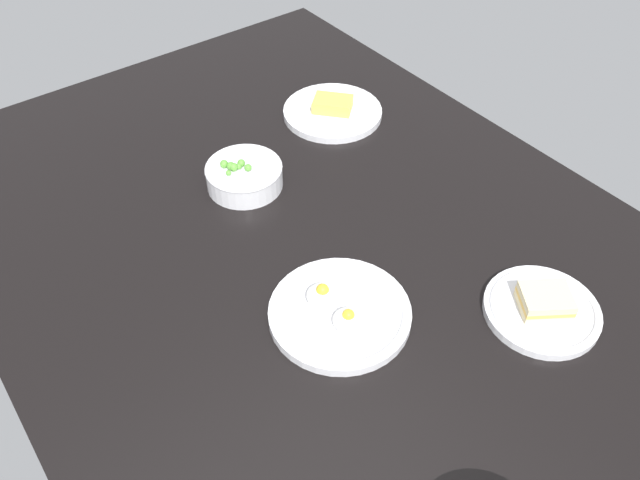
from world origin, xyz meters
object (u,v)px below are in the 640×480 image
object	(u,v)px
plate_eggs	(339,312)
plate_sandwich	(542,308)
plate_cheese	(333,111)
bowl_peas	(244,175)

from	to	relation	value
plate_eggs	plate_sandwich	size ratio (longest dim) A/B	1.24
plate_cheese	plate_sandwich	size ratio (longest dim) A/B	1.19
plate_sandwich	plate_eggs	bearing A→B (deg)	-126.01
plate_cheese	plate_sandwich	bearing A→B (deg)	-7.01
plate_cheese	plate_sandwich	xyz separation A→B (cm)	(63.06, -7.75, 0.16)
plate_cheese	bowl_peas	world-z (taller)	bowl_peas
plate_cheese	plate_eggs	bearing A→B (deg)	-36.91
plate_eggs	plate_sandwich	distance (cm)	31.68
plate_cheese	plate_sandwich	distance (cm)	63.53
plate_cheese	bowl_peas	distance (cm)	29.27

